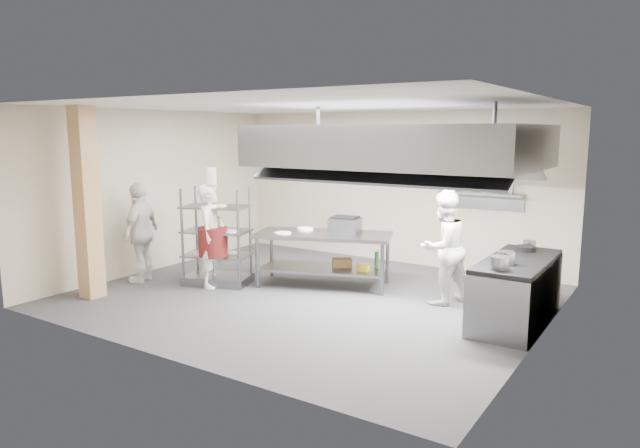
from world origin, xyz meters
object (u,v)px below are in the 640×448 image
Objects in this scene: pass_rack at (217,236)px; chef_head at (212,236)px; griddle at (345,225)px; island at (323,259)px; stockpot at (506,257)px; cooking_range at (516,293)px; chef_plating at (141,232)px; chef_line at (443,248)px.

pass_rack is 0.20m from chef_head.
pass_rack is 2.21m from griddle.
stockpot reaches higher than island.
pass_rack is 0.83× the size of cooking_range.
stockpot is (6.02, 0.95, 0.11)m from chef_plating.
chef_line reaches higher than cooking_range.
chef_head is at bearing -169.24° from cooking_range.
cooking_range is 3.11m from griddle.
island reaches higher than cooking_range.
pass_rack is at bearing -156.97° from griddle.
griddle is (-3.01, 0.48, 0.61)m from cooking_range.
chef_plating is 3.54× the size of griddle.
stockpot is (-0.06, -0.36, 0.56)m from cooking_range.
cooking_range is at bearing -10.83° from pass_rack.
stockpot is at bearing 78.01° from chef_plating.
chef_line is 1.32m from stockpot.
chef_head is 3.80m from chef_line.
stockpot is at bearing -26.04° from griddle.
chef_plating reaches higher than island.
cooking_range is (4.85, 0.72, -0.41)m from pass_rack.
island is at bearing 170.39° from stockpot.
cooking_range is 6.24m from chef_plating.
pass_rack is 0.96× the size of chef_plating.
cooking_range is at bearing 81.19° from chef_plating.
griddle is at bearing -70.32° from chef_line.
chef_head reaches higher than island.
chef_line is 7.48× the size of stockpot.
chef_line is at bearing -3.38° from pass_rack.
chef_plating is 7.56× the size of stockpot.
chef_plating is at bearing -167.84° from cooking_range.
chef_head reaches higher than stockpot.
pass_rack is 0.95× the size of chef_head.
cooking_range is 1.14× the size of chef_head.
cooking_range is (3.26, -0.18, -0.04)m from island.
griddle is at bearing 170.90° from cooking_range.
island is 2.12m from chef_line.
chef_line is at bearing 164.78° from cooking_range.
chef_plating is at bearing -172.23° from island.
griddle is at bearing -73.14° from chef_head.
island is 1.92m from chef_head.
chef_plating is at bearing -171.03° from stockpot.
pass_rack is at bearing -1.72° from chef_head.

